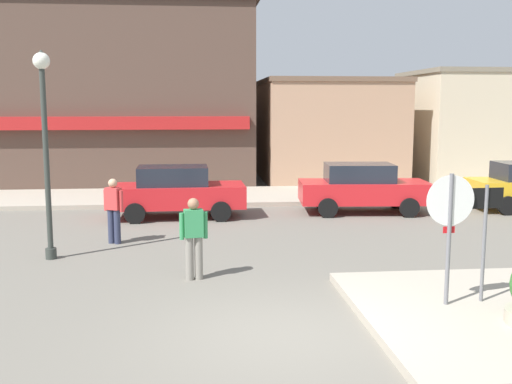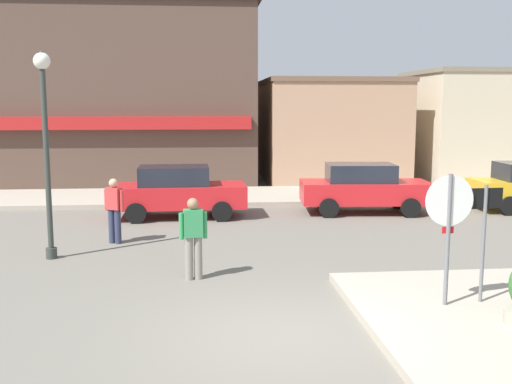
{
  "view_description": "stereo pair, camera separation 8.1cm",
  "coord_description": "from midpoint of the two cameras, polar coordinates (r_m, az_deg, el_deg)",
  "views": [
    {
      "loc": [
        -1.34,
        -8.36,
        3.37
      ],
      "look_at": [
        -0.06,
        4.5,
        1.5
      ],
      "focal_mm": 42.0,
      "sensor_mm": 36.0,
      "label": 1
    },
    {
      "loc": [
        -1.26,
        -8.37,
        3.37
      ],
      "look_at": [
        -0.06,
        4.5,
        1.5
      ],
      "focal_mm": 42.0,
      "sensor_mm": 36.0,
      "label": 2
    }
  ],
  "objects": [
    {
      "name": "pedestrian_crossing_far",
      "position": [
        15.06,
        -13.56,
        -1.56
      ],
      "size": [
        0.53,
        0.37,
        1.61
      ],
      "color": "#2D334C",
      "rests_on": "ground"
    },
    {
      "name": "lamp_post",
      "position": [
        13.73,
        -19.65,
        6.04
      ],
      "size": [
        0.36,
        0.36,
        4.54
      ],
      "color": "#333833",
      "rests_on": "ground"
    },
    {
      "name": "stop_sign",
      "position": [
        10.09,
        17.72,
        -2.75
      ],
      "size": [
        0.82,
        0.09,
        2.3
      ],
      "color": "slate",
      "rests_on": "ground"
    },
    {
      "name": "one_way_sign",
      "position": [
        10.48,
        20.73,
        -3.53
      ],
      "size": [
        0.6,
        0.07,
        2.1
      ],
      "color": "slate",
      "rests_on": "ground"
    },
    {
      "name": "ground_plane",
      "position": [
        9.11,
        3.0,
        -13.49
      ],
      "size": [
        160.0,
        160.0,
        0.0
      ],
      "primitive_type": "plane",
      "color": "#6B665B"
    },
    {
      "name": "building_storefront_left_mid",
      "position": [
        29.68,
        21.83,
        5.9
      ],
      "size": [
        7.86,
        5.56,
        4.92
      ],
      "color": "beige",
      "rests_on": "ground"
    },
    {
      "name": "building_corner_shop",
      "position": [
        28.59,
        -12.67,
        8.97
      ],
      "size": [
        11.8,
        9.87,
        7.66
      ],
      "color": "brown",
      "rests_on": "ground"
    },
    {
      "name": "kerb_far",
      "position": [
        21.99,
        -2.24,
        -0.39
      ],
      "size": [
        80.0,
        4.0,
        0.15
      ],
      "primitive_type": "cube",
      "color": "#A89E8C",
      "rests_on": "ground"
    },
    {
      "name": "parked_car_nearest",
      "position": [
        18.26,
        -7.68,
        0.1
      ],
      "size": [
        4.04,
        1.95,
        1.56
      ],
      "color": "red",
      "rests_on": "ground"
    },
    {
      "name": "parked_car_second",
      "position": [
        19.18,
        9.98,
        0.44
      ],
      "size": [
        4.13,
        2.13,
        1.56
      ],
      "color": "red",
      "rests_on": "ground"
    },
    {
      "name": "pedestrian_crossing_near",
      "position": [
        11.68,
        -6.15,
        -4.19
      ],
      "size": [
        0.56,
        0.27,
        1.61
      ],
      "color": "gray",
      "rests_on": "ground"
    },
    {
      "name": "building_storefront_left_near",
      "position": [
        27.64,
        6.59,
        5.89
      ],
      "size": [
        5.95,
        6.71,
        4.52
      ],
      "color": "tan",
      "rests_on": "ground"
    }
  ]
}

